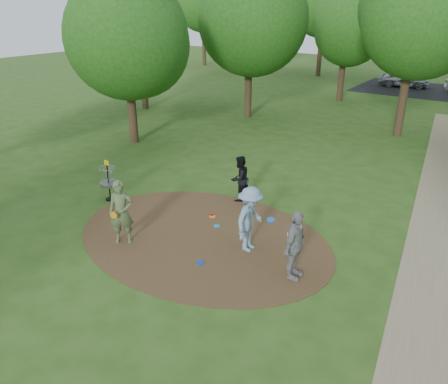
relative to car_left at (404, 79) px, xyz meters
The scene contains 15 objects.
ground 30.56m from the car_left, 87.09° to the right, with size 100.00×100.00×0.00m, color #2D5119.
dirt_clearing 30.56m from the car_left, 87.09° to the right, with size 8.40×8.40×0.02m, color #47301C.
footpath 29.64m from the car_left, 74.23° to the right, with size 2.00×40.00×0.01m, color #8C7A5B.
parking_lot 3.65m from the car_left, ahead, with size 14.00×8.00×0.01m, color black.
player_observer_with_disc 32.12m from the car_left, 90.41° to the right, with size 0.87×0.83×2.00m.
player_throwing_with_disc 30.48m from the car_left, 84.07° to the right, with size 1.22×1.34×1.99m.
player_walking_with_disc 27.55m from the car_left, 87.91° to the right, with size 0.77×0.92×1.70m.
player_waiting_with_disc 31.26m from the car_left, 81.08° to the right, with size 0.56×1.17×1.94m.
disc_ground_cyan 29.75m from the car_left, 87.04° to the right, with size 0.22×0.22×0.02m, color #1892C1.
disc_ground_blue 31.85m from the car_left, 85.63° to the right, with size 0.22×0.22×0.02m, color #0C36CD.
disc_ground_red 29.15m from the car_left, 88.22° to the right, with size 0.22×0.22×0.02m, color #B62112.
car_left is the anchor object (origin of this frame).
disc_ground_orange 29.27m from the car_left, 88.01° to the right, with size 0.22×0.22×0.02m, color orange.
disc_golf_basket 30.36m from the car_left, 95.57° to the right, with size 0.63×0.63×1.54m.
tree_ring 22.15m from the car_left, 81.56° to the right, with size 37.17×45.63×9.10m.
Camera 1 is at (7.33, -9.43, 6.76)m, focal length 35.00 mm.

